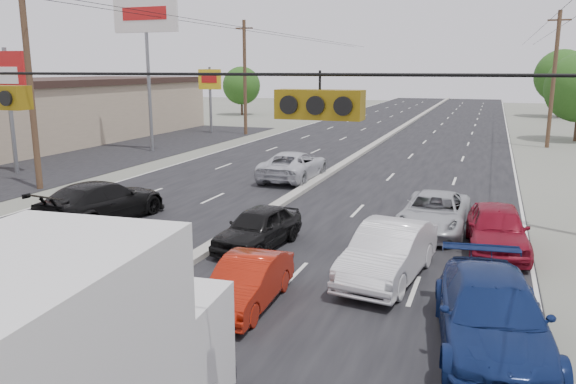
# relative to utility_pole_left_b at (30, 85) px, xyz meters

# --- Properties ---
(road_surface) EXTENTS (20.00, 160.00, 0.02)m
(road_surface) POSITION_rel_utility_pole_left_b_xyz_m (12.50, 15.00, -5.11)
(road_surface) COLOR black
(road_surface) RESTS_ON ground
(center_median) EXTENTS (0.50, 160.00, 0.20)m
(center_median) POSITION_rel_utility_pole_left_b_xyz_m (12.50, 15.00, -5.01)
(center_median) COLOR gray
(center_median) RESTS_ON ground
(parking_lot) EXTENTS (10.00, 42.00, 0.02)m
(parking_lot) POSITION_rel_utility_pole_left_b_xyz_m (-4.50, 10.00, -5.11)
(parking_lot) COLOR black
(parking_lot) RESTS_ON ground
(utility_pole_left_b) EXTENTS (1.60, 0.30, 10.00)m
(utility_pole_left_b) POSITION_rel_utility_pole_left_b_xyz_m (0.00, 0.00, 0.00)
(utility_pole_left_b) COLOR #422D1E
(utility_pole_left_b) RESTS_ON ground
(utility_pole_left_c) EXTENTS (1.60, 0.30, 10.00)m
(utility_pole_left_c) POSITION_rel_utility_pole_left_b_xyz_m (0.00, 25.00, 0.00)
(utility_pole_left_c) COLOR #422D1E
(utility_pole_left_c) RESTS_ON ground
(utility_pole_right_c) EXTENTS (1.60, 0.30, 10.00)m
(utility_pole_right_c) POSITION_rel_utility_pole_left_b_xyz_m (25.00, 25.00, 0.00)
(utility_pole_right_c) COLOR #422D1E
(utility_pole_right_c) RESTS_ON ground
(pole_sign_mid) EXTENTS (2.60, 0.25, 7.00)m
(pole_sign_mid) POSITION_rel_utility_pole_left_b_xyz_m (-4.50, 3.00, 0.01)
(pole_sign_mid) COLOR slate
(pole_sign_mid) RESTS_ON ground
(pole_sign_billboard) EXTENTS (5.00, 0.25, 11.00)m
(pole_sign_billboard) POSITION_rel_utility_pole_left_b_xyz_m (-2.00, 13.00, 3.76)
(pole_sign_billboard) COLOR slate
(pole_sign_billboard) RESTS_ON ground
(pole_sign_far) EXTENTS (2.20, 0.25, 6.00)m
(pole_sign_far) POSITION_rel_utility_pole_left_b_xyz_m (-3.50, 25.00, -0.70)
(pole_sign_far) COLOR slate
(pole_sign_far) RESTS_ON ground
(tree_left_far) EXTENTS (4.80, 4.80, 6.12)m
(tree_left_far) POSITION_rel_utility_pole_left_b_xyz_m (-9.50, 45.00, -1.39)
(tree_left_far) COLOR #382619
(tree_left_far) RESTS_ON ground
(tree_right_far) EXTENTS (6.40, 6.40, 8.16)m
(tree_right_far) POSITION_rel_utility_pole_left_b_xyz_m (28.50, 55.00, -0.15)
(tree_right_far) COLOR #382619
(tree_right_far) RESTS_ON ground
(red_sedan) EXTENTS (1.45, 3.83, 1.25)m
(red_sedan) POSITION_rel_utility_pole_left_b_xyz_m (15.47, -9.40, -4.48)
(red_sedan) COLOR #971809
(red_sedan) RESTS_ON ground
(queue_car_a) EXTENTS (2.11, 4.19, 1.37)m
(queue_car_a) POSITION_rel_utility_pole_left_b_xyz_m (13.90, -4.96, -4.42)
(queue_car_a) COLOR black
(queue_car_a) RESTS_ON ground
(queue_car_b) EXTENTS (2.28, 4.96, 1.58)m
(queue_car_b) POSITION_rel_utility_pole_left_b_xyz_m (18.47, -6.33, -4.32)
(queue_car_b) COLOR silver
(queue_car_b) RESTS_ON ground
(queue_car_c) EXTENTS (2.44, 5.04, 1.38)m
(queue_car_c) POSITION_rel_utility_pole_left_b_xyz_m (19.20, -0.95, -4.42)
(queue_car_c) COLOR #A7AAAF
(queue_car_c) RESTS_ON ground
(queue_car_d) EXTENTS (2.88, 5.67, 1.58)m
(queue_car_d) POSITION_rel_utility_pole_left_b_xyz_m (21.24, -9.74, -4.32)
(queue_car_d) COLOR navy
(queue_car_d) RESTS_ON ground
(queue_car_e) EXTENTS (2.18, 4.68, 1.55)m
(queue_car_e) POSITION_rel_utility_pole_left_b_xyz_m (21.36, -2.68, -4.33)
(queue_car_e) COLOR maroon
(queue_car_e) RESTS_ON ground
(oncoming_near) EXTENTS (2.90, 5.82, 1.62)m
(oncoming_near) POSITION_rel_utility_pole_left_b_xyz_m (6.97, -4.07, -4.30)
(oncoming_near) COLOR black
(oncoming_near) RESTS_ON ground
(oncoming_far) EXTENTS (2.57, 5.51, 1.53)m
(oncoming_far) POSITION_rel_utility_pole_left_b_xyz_m (11.10, 6.54, -4.34)
(oncoming_far) COLOR silver
(oncoming_far) RESTS_ON ground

